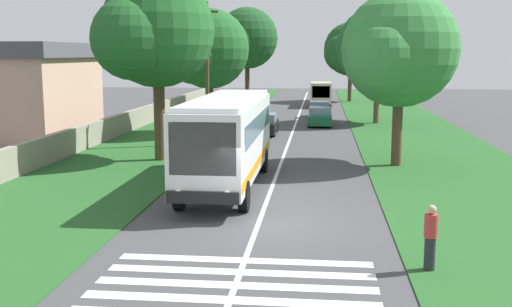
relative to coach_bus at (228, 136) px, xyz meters
name	(u,v)px	position (x,y,z in m)	size (l,w,h in m)	color
ground	(257,227)	(-5.86, -1.80, -2.15)	(160.00, 160.00, 0.00)	#424244
grass_verge_left	(141,150)	(9.14, 6.40, -2.13)	(120.00, 8.00, 0.04)	#235623
grass_verge_right	(435,155)	(9.14, -10.00, -2.13)	(120.00, 8.00, 0.04)	#235623
centre_line	(285,153)	(9.14, -1.80, -2.14)	(110.00, 0.16, 0.01)	silver
coach_bus	(228,136)	(0.00, 0.00, 0.00)	(11.16, 2.62, 3.73)	white
zebra_crossing	(233,292)	(-11.30, -1.80, -2.14)	(4.95, 6.80, 0.01)	silver
trailing_car_0	(264,124)	(17.11, 0.12, -1.48)	(4.30, 1.78, 1.43)	black
trailing_car_1	(320,117)	(22.67, -3.71, -1.48)	(4.30, 1.78, 1.43)	#145933
trailing_car_2	(319,110)	(28.50, -3.64, -1.48)	(4.30, 1.78, 1.43)	#B7A893
trailing_minibus_0	(321,92)	(40.31, -3.75, -0.60)	(6.00, 2.14, 2.53)	#BFB299
roadside_tree_left_0	(245,40)	(34.22, 3.50, 4.62)	(6.92, 5.80, 9.79)	#3D2D1E
roadside_tree_left_1	(207,51)	(16.42, 3.90, 3.48)	(6.55, 5.38, 8.43)	#3D2D1E
roadside_tree_left_2	(153,34)	(5.92, 4.67, 4.31)	(6.79, 5.76, 9.47)	#4C3826
roadside_tree_right_0	(397,52)	(5.84, -7.35, 3.38)	(6.78, 5.60, 8.45)	#4C3826
roadside_tree_right_1	(376,50)	(24.71, -7.96, 3.58)	(7.94, 6.47, 9.12)	brown
roadside_tree_right_2	(349,51)	(47.19, -6.84, 3.67)	(7.25, 6.11, 9.00)	#4C3826
utility_pole	(207,72)	(11.59, 2.99, 2.27)	(0.24, 1.40, 8.45)	#473828
roadside_wall	(113,127)	(14.14, 9.80, -1.41)	(70.00, 0.40, 1.39)	gray
roadside_building	(15,89)	(14.52, 16.53, 0.99)	(10.45, 9.08, 6.17)	tan
pedestrian	(430,237)	(-9.36, -6.57, -1.24)	(0.34, 0.34, 1.69)	#26262D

